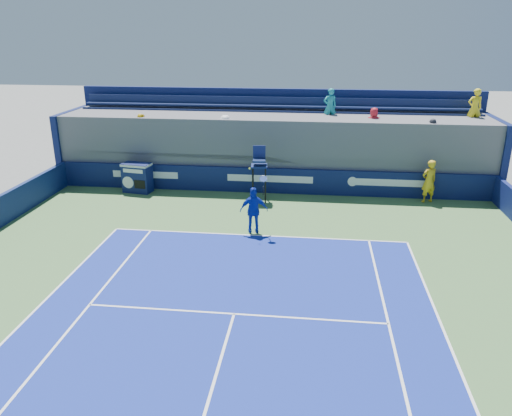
# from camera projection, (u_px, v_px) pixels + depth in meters

# --- Properties ---
(ball_person) EXTENTS (0.82, 0.69, 1.92)m
(ball_person) POSITION_uv_depth(u_px,v_px,m) (429.00, 181.00, 21.97)
(ball_person) COLOR gold
(ball_person) RESTS_ON apron
(back_hoarding) EXTENTS (20.40, 0.21, 1.20)m
(back_hoarding) POSITION_uv_depth(u_px,v_px,m) (270.00, 181.00, 23.35)
(back_hoarding) COLOR #0B1442
(back_hoarding) RESTS_ON ground
(match_clock) EXTENTS (1.42, 0.92, 1.40)m
(match_clock) POSITION_uv_depth(u_px,v_px,m) (137.00, 177.00, 23.43)
(match_clock) COLOR #0E1648
(match_clock) RESTS_ON ground
(umpire_chair) EXTENTS (0.77, 0.77, 2.48)m
(umpire_chair) POSITION_uv_depth(u_px,v_px,m) (259.00, 168.00, 21.97)
(umpire_chair) COLOR black
(umpire_chair) RESTS_ON ground
(tennis_player) EXTENTS (1.11, 0.61, 2.57)m
(tennis_player) POSITION_uv_depth(u_px,v_px,m) (254.00, 210.00, 18.66)
(tennis_player) COLOR #152EAC
(tennis_player) RESTS_ON apron
(stadium_seating) EXTENTS (21.00, 4.05, 4.70)m
(stadium_seating) POSITION_uv_depth(u_px,v_px,m) (274.00, 145.00, 24.84)
(stadium_seating) COLOR #515156
(stadium_seating) RESTS_ON ground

